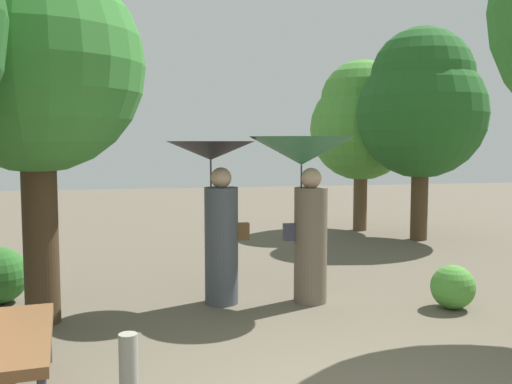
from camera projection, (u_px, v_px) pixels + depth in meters
name	position (u px, v px, depth m)	size (l,w,h in m)	color
person_left	(216.00, 196.00, 6.64)	(1.03, 1.03, 1.91)	#474C56
person_right	(304.00, 179.00, 6.67)	(1.22, 1.22, 1.96)	#6B5B4C
park_bench	(8.00, 332.00, 4.18)	(0.66, 1.55, 0.83)	#38383D
tree_near_left	(34.00, 43.00, 5.78)	(2.21, 2.21, 4.28)	#42301E
tree_near_right	(361.00, 120.00, 12.11)	(2.18, 2.18, 3.62)	brown
tree_mid_right	(422.00, 103.00, 10.90)	(2.46, 2.46, 4.07)	#4C3823
bush_far_side	(453.00, 287.00, 6.51)	(0.50, 0.50, 0.50)	#4C9338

